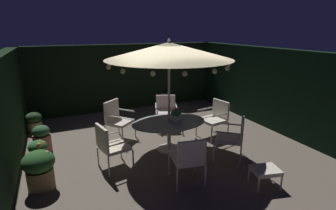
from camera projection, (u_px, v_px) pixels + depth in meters
name	position (u px, v px, depth m)	size (l,w,h in m)	color
ground_plane	(166.00, 147.00, 6.59)	(7.13, 7.59, 0.02)	#655A4D
hedge_backdrop_rear	(126.00, 77.00, 9.46)	(7.13, 0.30, 2.33)	black
hedge_backdrop_left	(0.00, 122.00, 4.93)	(0.30, 7.59, 2.33)	black
hedge_backdrop_right	(273.00, 89.00, 7.59)	(0.30, 7.59, 2.33)	black
patio_dining_table	(169.00, 126.00, 6.24)	(1.81, 1.29, 0.73)	silver
patio_umbrella	(169.00, 51.00, 5.74)	(2.86, 2.86, 2.64)	silver
centerpiece_planter	(176.00, 115.00, 6.02)	(0.30, 0.30, 0.37)	silver
patio_chair_north	(234.00, 135.00, 5.83)	(0.83, 0.83, 0.95)	silver
patio_chair_northeast	(215.00, 116.00, 7.06)	(0.73, 0.74, 0.99)	silver
patio_chair_east	(166.00, 109.00, 7.70)	(0.79, 0.76, 0.95)	silver
patio_chair_southeast	(117.00, 117.00, 6.87)	(0.84, 0.83, 1.05)	silver
patio_chair_south	(110.00, 144.00, 5.40)	(0.69, 0.71, 0.98)	silver
patio_chair_southwest	(189.00, 157.00, 4.84)	(0.68, 0.72, 0.96)	silver
ottoman_footrest	(265.00, 171.00, 4.84)	(0.57, 0.50, 0.37)	silver
potted_plant_left_far	(39.00, 153.00, 5.46)	(0.37, 0.38, 0.64)	#86634E
potted_plant_back_left	(42.00, 138.00, 6.22)	(0.40, 0.40, 0.66)	#9E5E50
potted_plant_right_near	(165.00, 99.00, 9.98)	(0.36, 0.37, 0.51)	olive
potted_plant_back_right	(34.00, 122.00, 7.42)	(0.44, 0.44, 0.58)	tan
potted_plant_right_far	(39.00, 168.00, 4.75)	(0.57, 0.57, 0.75)	olive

